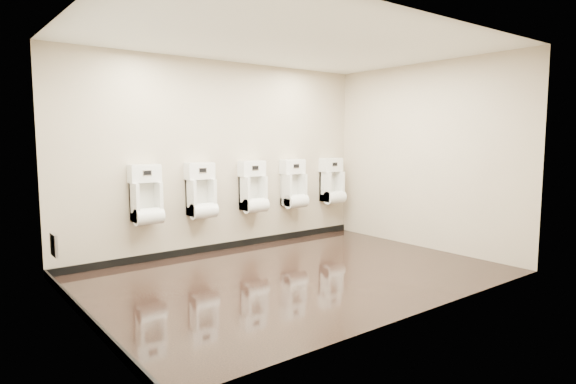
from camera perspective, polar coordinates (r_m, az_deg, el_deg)
name	(u,v)px	position (r m, az deg, el deg)	size (l,w,h in m)	color
ground	(297,275)	(6.02, 1.02, -9.76)	(5.00, 3.50, 0.00)	black
ceiling	(297,42)	(5.89, 1.07, 17.39)	(5.00, 3.50, 0.00)	silver
back_wall	(223,157)	(7.24, -7.68, 4.16)	(5.00, 0.02, 2.80)	#BDAC8F
front_wall	(416,169)	(4.56, 14.95, 2.70)	(5.00, 0.02, 2.80)	#BDAC8F
left_wall	(77,170)	(4.66, -23.73, 2.44)	(0.02, 3.50, 2.80)	#BDAC8F
right_wall	(425,156)	(7.61, 15.93, 4.08)	(0.02, 3.50, 2.80)	#BDAC8F
tile_overlay_left	(78,170)	(4.66, -23.67, 2.45)	(0.01, 3.50, 2.80)	silver
skirting_back	(225,246)	(7.40, -7.48, -6.34)	(5.00, 0.02, 0.10)	black
skirting_left	(86,316)	(4.93, -22.86, -13.40)	(0.02, 3.50, 0.10)	black
access_panel	(54,245)	(5.94, -26.00, -5.68)	(0.04, 0.25, 0.25)	#9E9EA3
urinal_0	(147,199)	(6.62, -16.42, -0.82)	(0.42, 0.31, 0.78)	white
urinal_1	(201,195)	(6.94, -10.23, -0.33)	(0.42, 0.31, 0.78)	white
urinal_2	(253,191)	(7.39, -4.12, 0.16)	(0.42, 0.31, 0.78)	white
urinal_3	(294,187)	(7.86, 0.72, 0.55)	(0.42, 0.31, 0.78)	white
urinal_4	(332,184)	(8.41, 5.28, 0.91)	(0.42, 0.31, 0.78)	white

